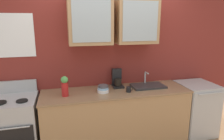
% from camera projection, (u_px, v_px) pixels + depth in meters
% --- Properties ---
extents(back_wall_unit, '(4.70, 0.45, 2.63)m').
position_uv_depth(back_wall_unit, '(111.00, 52.00, 3.29)').
color(back_wall_unit, maroon).
rests_on(back_wall_unit, ground_plane).
extents(counter, '(2.25, 0.66, 0.89)m').
position_uv_depth(counter, '(116.00, 117.00, 3.20)').
color(counter, '#A87F56').
rests_on(counter, ground_plane).
extents(stove_range, '(0.60, 0.67, 1.07)m').
position_uv_depth(stove_range, '(17.00, 128.00, 2.86)').
color(stove_range, '#ADAFB5').
rests_on(stove_range, ground_plane).
extents(sink_faucet, '(0.52, 0.32, 0.23)m').
position_uv_depth(sink_faucet, '(148.00, 86.00, 3.27)').
color(sink_faucet, '#2D2D30').
rests_on(sink_faucet, counter).
extents(bowl_stack, '(0.17, 0.17, 0.11)m').
position_uv_depth(bowl_stack, '(103.00, 89.00, 3.02)').
color(bowl_stack, white).
rests_on(bowl_stack, counter).
extents(vase, '(0.10, 0.10, 0.29)m').
position_uv_depth(vase, '(65.00, 86.00, 2.84)').
color(vase, '#B21E1E').
rests_on(vase, counter).
extents(cup_near_sink, '(0.10, 0.07, 0.09)m').
position_uv_depth(cup_near_sink, '(129.00, 89.00, 3.02)').
color(cup_near_sink, black).
rests_on(cup_near_sink, counter).
extents(dishwasher, '(0.58, 0.65, 0.89)m').
position_uv_depth(dishwasher, '(195.00, 108.00, 3.54)').
color(dishwasher, '#ADAFB5').
rests_on(dishwasher, ground_plane).
extents(coffee_maker, '(0.17, 0.20, 0.29)m').
position_uv_depth(coffee_maker, '(117.00, 80.00, 3.27)').
color(coffee_maker, black).
rests_on(coffee_maker, counter).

